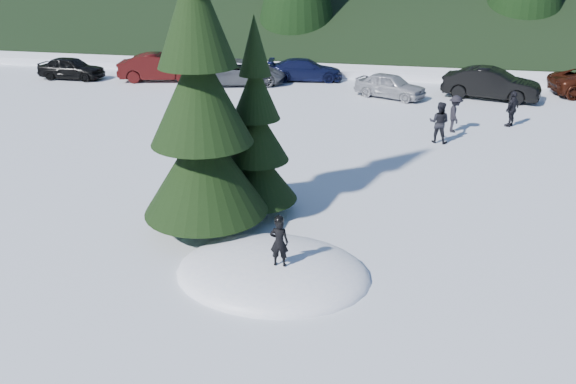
% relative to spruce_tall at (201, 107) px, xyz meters
% --- Properties ---
extents(ground, '(200.00, 200.00, 0.00)m').
position_rel_spruce_tall_xyz_m(ground, '(2.20, -1.80, -3.32)').
color(ground, white).
rests_on(ground, ground).
extents(snow_mound, '(4.48, 3.52, 0.96)m').
position_rel_spruce_tall_xyz_m(snow_mound, '(2.20, -1.80, -3.32)').
color(snow_mound, white).
rests_on(snow_mound, ground).
extents(spruce_tall, '(3.20, 3.20, 8.60)m').
position_rel_spruce_tall_xyz_m(spruce_tall, '(0.00, 0.00, 0.00)').
color(spruce_tall, '#301E10').
rests_on(spruce_tall, ground).
extents(spruce_short, '(2.20, 2.20, 5.37)m').
position_rel_spruce_tall_xyz_m(spruce_short, '(1.00, 1.40, -1.22)').
color(spruce_short, '#301E10').
rests_on(spruce_short, ground).
extents(child_skier, '(0.42, 0.28, 1.11)m').
position_rel_spruce_tall_xyz_m(child_skier, '(2.45, -2.18, -2.28)').
color(child_skier, black).
rests_on(child_skier, snow_mound).
extents(adult_0, '(0.89, 0.76, 1.59)m').
position_rel_spruce_tall_xyz_m(adult_0, '(6.14, 8.97, -2.52)').
color(adult_0, black).
rests_on(adult_0, ground).
extents(adult_1, '(0.83, 0.93, 1.51)m').
position_rel_spruce_tall_xyz_m(adult_1, '(9.20, 11.89, -2.57)').
color(adult_1, black).
rests_on(adult_1, ground).
extents(adult_2, '(0.64, 1.02, 1.51)m').
position_rel_spruce_tall_xyz_m(adult_2, '(6.81, 10.55, -2.57)').
color(adult_2, black).
rests_on(adult_2, ground).
extents(car_0, '(3.79, 1.53, 1.29)m').
position_rel_spruce_tall_xyz_m(car_0, '(-14.32, 16.76, -2.67)').
color(car_0, black).
rests_on(car_0, ground).
extents(car_1, '(4.90, 2.62, 1.53)m').
position_rel_spruce_tall_xyz_m(car_1, '(-9.04, 17.41, -2.55)').
color(car_1, '#330909').
rests_on(car_1, ground).
extents(car_2, '(5.37, 3.54, 1.37)m').
position_rel_spruce_tall_xyz_m(car_2, '(-4.30, 17.49, -2.63)').
color(car_2, '#53565C').
rests_on(car_2, ground).
extents(car_3, '(4.44, 2.35, 1.23)m').
position_rel_spruce_tall_xyz_m(car_3, '(-0.97, 19.25, -2.71)').
color(car_3, '#0E1233').
rests_on(car_3, ground).
extents(car_4, '(3.88, 2.79, 1.23)m').
position_rel_spruce_tall_xyz_m(car_4, '(3.97, 16.03, -2.71)').
color(car_4, '#94959C').
rests_on(car_4, ground).
extents(car_5, '(4.91, 2.75, 1.53)m').
position_rel_spruce_tall_xyz_m(car_5, '(8.90, 16.81, -2.55)').
color(car_5, black).
rests_on(car_5, ground).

